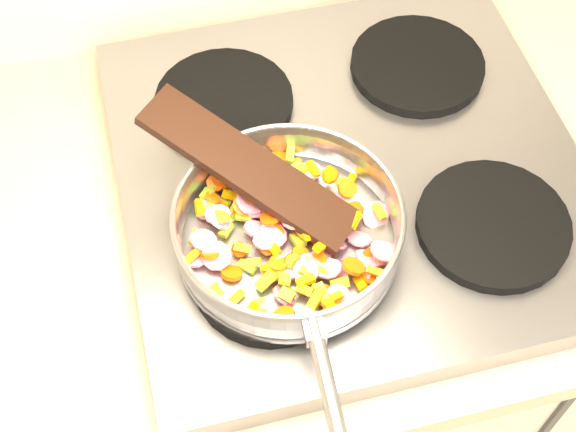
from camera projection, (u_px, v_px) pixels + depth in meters
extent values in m
cube|color=#939399|center=(350.00, 173.00, 1.06)|extent=(0.60, 0.60, 0.04)
cylinder|color=black|center=(272.00, 273.00, 0.95)|extent=(0.19, 0.19, 0.02)
cylinder|color=black|center=(493.00, 225.00, 0.98)|extent=(0.19, 0.19, 0.02)
cylinder|color=black|center=(224.00, 101.00, 1.10)|extent=(0.19, 0.19, 0.02)
cylinder|color=black|center=(417.00, 65.00, 1.14)|extent=(0.19, 0.19, 0.02)
cylinder|color=#9E9EA5|center=(288.00, 241.00, 0.96)|extent=(0.27, 0.27, 0.01)
torus|color=#9E9EA5|center=(288.00, 227.00, 0.93)|extent=(0.32, 0.32, 0.06)
torus|color=#9E9EA5|center=(288.00, 214.00, 0.91)|extent=(0.27, 0.27, 0.01)
cylinder|color=#9E9EA5|center=(332.00, 406.00, 0.79)|extent=(0.03, 0.19, 0.02)
cube|color=#9E9EA5|center=(314.00, 330.00, 0.84)|extent=(0.02, 0.03, 0.02)
cube|color=#E49905|center=(377.00, 272.00, 0.91)|extent=(0.02, 0.02, 0.01)
cylinder|color=#DB1552|center=(384.00, 251.00, 0.92)|extent=(0.04, 0.04, 0.01)
cylinder|color=#DB1552|center=(311.00, 171.00, 1.00)|extent=(0.04, 0.04, 0.00)
cylinder|color=#ED5108|center=(347.00, 189.00, 0.98)|extent=(0.04, 0.03, 0.02)
cube|color=#E49905|center=(315.00, 270.00, 0.92)|extent=(0.02, 0.02, 0.01)
cylinder|color=#DB1552|center=(229.00, 178.00, 1.00)|extent=(0.04, 0.04, 0.01)
cylinder|color=#ED5108|center=(368.00, 277.00, 0.92)|extent=(0.02, 0.02, 0.01)
cylinder|color=#DB1552|center=(284.00, 194.00, 0.98)|extent=(0.04, 0.04, 0.01)
cylinder|color=#ED5108|center=(293.00, 261.00, 0.92)|extent=(0.02, 0.02, 0.02)
cylinder|color=#ED5108|center=(330.00, 175.00, 0.98)|extent=(0.03, 0.03, 0.02)
cube|color=#E49905|center=(351.00, 180.00, 0.99)|extent=(0.02, 0.02, 0.01)
cube|color=#82A722|center=(380.00, 212.00, 0.96)|extent=(0.02, 0.02, 0.01)
cube|color=#82A722|center=(261.00, 307.00, 0.90)|extent=(0.01, 0.02, 0.02)
cube|color=#E49905|center=(316.00, 298.00, 0.88)|extent=(0.03, 0.03, 0.01)
cube|color=#82A722|center=(261.00, 317.00, 0.89)|extent=(0.02, 0.02, 0.02)
cube|color=#82A722|center=(233.00, 213.00, 0.97)|extent=(0.02, 0.02, 0.02)
cube|color=#E49905|center=(305.00, 290.00, 0.90)|extent=(0.02, 0.02, 0.01)
cylinder|color=#DB1552|center=(382.00, 255.00, 0.94)|extent=(0.04, 0.04, 0.01)
cube|color=#82A722|center=(314.00, 206.00, 0.95)|extent=(0.02, 0.02, 0.02)
cylinder|color=#DB1552|center=(339.00, 295.00, 0.90)|extent=(0.03, 0.03, 0.03)
cylinder|color=#DB1552|center=(306.00, 272.00, 0.91)|extent=(0.04, 0.04, 0.02)
cylinder|color=#DB1552|center=(229.00, 175.00, 0.99)|extent=(0.04, 0.04, 0.02)
cube|color=#E49905|center=(306.00, 281.00, 0.90)|extent=(0.02, 0.01, 0.01)
cylinder|color=#ED5108|center=(316.00, 261.00, 0.93)|extent=(0.03, 0.04, 0.02)
cylinder|color=#DB1552|center=(262.00, 311.00, 0.90)|extent=(0.03, 0.03, 0.01)
cube|color=#E49905|center=(207.00, 210.00, 0.97)|extent=(0.02, 0.01, 0.02)
cube|color=#E49905|center=(303.00, 216.00, 0.96)|extent=(0.02, 0.02, 0.01)
cylinder|color=#ED5108|center=(214.00, 182.00, 0.98)|extent=(0.03, 0.03, 0.02)
cube|color=#E49905|center=(329.00, 174.00, 0.98)|extent=(0.02, 0.02, 0.02)
cylinder|color=#ED5108|center=(275.00, 219.00, 0.97)|extent=(0.03, 0.03, 0.02)
cube|color=#82A722|center=(208.00, 193.00, 0.97)|extent=(0.02, 0.02, 0.02)
cube|color=#E49905|center=(257.00, 202.00, 0.97)|extent=(0.02, 0.03, 0.02)
cylinder|color=#ED5108|center=(279.00, 263.00, 0.92)|extent=(0.03, 0.03, 0.01)
cylinder|color=#DB1552|center=(270.00, 208.00, 0.97)|extent=(0.04, 0.04, 0.02)
cylinder|color=#DB1552|center=(273.00, 234.00, 0.94)|extent=(0.05, 0.05, 0.02)
cylinder|color=#ED5108|center=(223.00, 180.00, 0.98)|extent=(0.04, 0.04, 0.01)
cylinder|color=#ED5108|center=(280.00, 158.00, 1.01)|extent=(0.04, 0.04, 0.02)
cylinder|color=#DB1552|center=(359.00, 239.00, 0.95)|extent=(0.03, 0.03, 0.02)
cube|color=#82A722|center=(325.00, 271.00, 0.91)|extent=(0.02, 0.03, 0.01)
cube|color=#E49905|center=(194.00, 237.00, 0.94)|extent=(0.02, 0.02, 0.01)
cylinder|color=#DB1552|center=(345.00, 204.00, 0.98)|extent=(0.05, 0.04, 0.04)
cylinder|color=#DB1552|center=(255.00, 229.00, 0.95)|extent=(0.04, 0.04, 0.02)
cylinder|color=#ED5108|center=(283.00, 316.00, 0.88)|extent=(0.04, 0.04, 0.02)
cylinder|color=#ED5108|center=(219.00, 184.00, 0.98)|extent=(0.02, 0.02, 0.02)
cylinder|color=#DB1552|center=(287.00, 268.00, 0.92)|extent=(0.05, 0.04, 0.03)
cube|color=#E49905|center=(294.00, 163.00, 1.01)|extent=(0.02, 0.01, 0.01)
cylinder|color=#ED5108|center=(213.00, 198.00, 0.96)|extent=(0.02, 0.02, 0.02)
cube|color=#E49905|center=(248.00, 171.00, 0.99)|extent=(0.01, 0.02, 0.02)
cylinder|color=#ED5108|center=(353.00, 210.00, 0.96)|extent=(0.03, 0.03, 0.02)
cube|color=#E49905|center=(355.00, 220.00, 0.94)|extent=(0.02, 0.02, 0.01)
cylinder|color=#DB1552|center=(357.00, 264.00, 0.93)|extent=(0.05, 0.04, 0.03)
cylinder|color=#DB1552|center=(368.00, 259.00, 0.93)|extent=(0.03, 0.04, 0.03)
cube|color=#82A722|center=(290.00, 154.00, 1.00)|extent=(0.02, 0.03, 0.01)
cylinder|color=#DB1552|center=(278.00, 208.00, 0.97)|extent=(0.04, 0.03, 0.03)
cylinder|color=#DB1552|center=(198.00, 258.00, 0.93)|extent=(0.04, 0.04, 0.02)
cube|color=#82A722|center=(287.00, 294.00, 0.90)|extent=(0.02, 0.02, 0.01)
cube|color=#E49905|center=(230.00, 195.00, 0.97)|extent=(0.02, 0.02, 0.01)
cylinder|color=#DB1552|center=(329.00, 269.00, 0.91)|extent=(0.03, 0.03, 0.02)
cube|color=#E49905|center=(313.00, 169.00, 0.99)|extent=(0.02, 0.02, 0.01)
cylinder|color=#ED5108|center=(273.00, 234.00, 0.95)|extent=(0.04, 0.04, 0.01)
cube|color=#82A722|center=(228.00, 198.00, 0.98)|extent=(0.02, 0.02, 0.01)
cylinder|color=#ED5108|center=(354.00, 267.00, 0.91)|extent=(0.03, 0.03, 0.02)
cylinder|color=#DB1552|center=(265.00, 241.00, 0.94)|extent=(0.03, 0.03, 0.01)
cylinder|color=#DB1552|center=(320.00, 261.00, 0.93)|extent=(0.04, 0.03, 0.03)
cylinder|color=#DB1552|center=(246.00, 203.00, 0.96)|extent=(0.03, 0.04, 0.03)
cylinder|color=#DB1552|center=(333.00, 214.00, 0.97)|extent=(0.04, 0.04, 0.02)
cube|color=#E49905|center=(231.00, 174.00, 0.99)|extent=(0.02, 0.03, 0.02)
cylinder|color=#DB1552|center=(235.00, 191.00, 0.98)|extent=(0.03, 0.03, 0.01)
cylinder|color=#ED5108|center=(210.00, 254.00, 0.92)|extent=(0.03, 0.03, 0.02)
cylinder|color=#DB1552|center=(285.00, 295.00, 0.91)|extent=(0.03, 0.03, 0.03)
cylinder|color=#ED5108|center=(272.00, 272.00, 0.92)|extent=(0.03, 0.03, 0.01)
cube|color=#E49905|center=(249.00, 312.00, 0.88)|extent=(0.03, 0.02, 0.01)
cube|color=#E49905|center=(305.00, 235.00, 0.93)|extent=(0.02, 0.02, 0.01)
cylinder|color=#DB1552|center=(250.00, 205.00, 0.96)|extent=(0.04, 0.04, 0.02)
cylinder|color=#DB1552|center=(254.00, 207.00, 0.96)|extent=(0.04, 0.04, 0.01)
cube|color=#E49905|center=(288.00, 291.00, 0.91)|extent=(0.02, 0.02, 0.02)
cube|color=#82A722|center=(298.00, 240.00, 0.94)|extent=(0.02, 0.02, 0.01)
cube|color=#E49905|center=(245.00, 190.00, 0.97)|extent=(0.02, 0.02, 0.01)
cylinder|color=#ED5108|center=(371.00, 257.00, 0.94)|extent=(0.02, 0.02, 0.02)
cylinder|color=#DB1552|center=(218.00, 214.00, 0.95)|extent=(0.04, 0.04, 0.01)
cylinder|color=#DB1552|center=(275.00, 192.00, 0.98)|extent=(0.04, 0.04, 0.01)
cylinder|color=#ED5108|center=(271.00, 217.00, 0.95)|extent=(0.04, 0.03, 0.02)
cylinder|color=#DB1552|center=(203.00, 240.00, 0.93)|extent=(0.04, 0.04, 0.01)
cylinder|color=#ED5108|center=(243.00, 212.00, 0.97)|extent=(0.04, 0.03, 0.03)
cylinder|color=#DB1552|center=(244.00, 200.00, 0.97)|extent=(0.04, 0.03, 0.02)
cube|color=#82A722|center=(284.00, 278.00, 0.91)|extent=(0.02, 0.02, 0.02)
cube|color=#82A722|center=(253.00, 262.00, 0.92)|extent=(0.02, 0.02, 0.02)
cylinder|color=#ED5108|center=(219.00, 209.00, 0.97)|extent=(0.03, 0.03, 0.01)
cylinder|color=#ED5108|center=(280.00, 195.00, 0.97)|extent=(0.03, 0.03, 0.01)
cylinder|color=#DB1552|center=(320.00, 258.00, 0.94)|extent=(0.04, 0.04, 0.01)
cube|color=#82A722|center=(307.00, 267.00, 0.91)|extent=(0.02, 0.03, 0.01)
cylinder|color=#DB1552|center=(339.00, 274.00, 0.93)|extent=(0.03, 0.03, 0.02)
cube|color=#E49905|center=(238.00, 170.00, 0.99)|extent=(0.01, 0.02, 0.02)
cube|color=#E49905|center=(321.00, 246.00, 0.92)|extent=(0.02, 0.02, 0.02)
cube|color=#82A722|center=(216.00, 291.00, 0.90)|extent=(0.02, 0.02, 0.02)
cube|color=#E49905|center=(272.00, 269.00, 0.92)|extent=(0.03, 0.01, 0.02)
cube|color=#E49905|center=(304.00, 210.00, 0.96)|extent=(0.02, 0.03, 0.02)
cube|color=#82A722|center=(295.00, 169.00, 1.00)|extent=(0.03, 0.02, 0.01)
cylinder|color=#ED5108|center=(300.00, 254.00, 0.93)|extent=(0.03, 0.03, 0.01)
cylinder|color=#DB1552|center=(216.00, 256.00, 0.92)|extent=(0.04, 0.03, 0.03)
cylinder|color=#ED5108|center=(305.00, 228.00, 0.94)|extent=(0.03, 0.03, 0.02)
cube|color=#E49905|center=(293.00, 222.00, 0.96)|extent=(0.02, 0.02, 0.01)
cylinder|color=#DB1552|center=(360.00, 271.00, 0.92)|extent=(0.04, 0.04, 0.03)
cube|color=#82A722|center=(226.00, 230.00, 0.95)|extent=(0.02, 0.02, 0.01)
cube|color=#E49905|center=(383.00, 260.00, 0.93)|extent=(0.03, 0.01, 0.02)
cylinder|color=#DB1552|center=(333.00, 243.00, 0.94)|extent=(0.04, 0.03, 0.03)
cube|color=#E49905|center=(236.00, 298.00, 0.90)|extent=(0.02, 0.02, 0.01)
cylinder|color=#DB1552|center=(309.00, 266.00, 0.93)|extent=(0.03, 0.04, 0.03)
cylinder|color=#ED5108|center=(296.00, 195.00, 0.97)|extent=(0.02, 0.02, 0.01)
cube|color=#82A722|center=(259.00, 174.00, 0.98)|extent=(0.02, 0.03, 0.01)
cube|color=#E49905|center=(274.00, 168.00, 1.01)|extent=(0.02, 0.02, 0.02)
cylinder|color=#DB1552|center=(205.00, 210.00, 0.97)|extent=(0.03, 0.04, 0.02)
cube|color=#82A722|center=(265.00, 281.00, 0.91)|extent=(0.03, 0.02, 0.02)
cube|color=#82A722|center=(222.00, 216.00, 0.95)|extent=(0.02, 0.02, 0.02)
cube|color=#82A722|center=(297.00, 262.00, 0.93)|extent=(0.02, 0.02, 0.02)
cylinder|color=#ED5108|center=(335.00, 311.00, 0.89)|extent=(0.04, 0.04, 0.02)
cylinder|color=#DB1552|center=(302.00, 261.00, 0.93)|extent=(0.03, 0.04, 0.02)
cube|color=#E49905|center=(193.00, 255.00, 0.93)|extent=(0.03, 0.02, 0.02)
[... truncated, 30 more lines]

